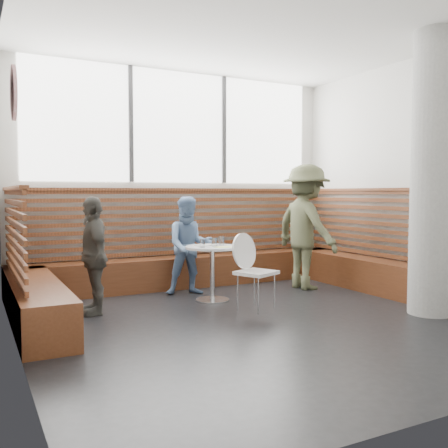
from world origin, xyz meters
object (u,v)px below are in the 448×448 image
cafe_table (212,262)px  cafe_chair (253,265)px  concrete_column (433,174)px  child_left (93,255)px  adult_man (306,227)px  child_back (190,246)px

cafe_table → cafe_chair: 0.65m
concrete_column → child_left: (-3.44, 1.78, -0.93)m
adult_man → child_left: bearing=88.7°
child_back → child_left: bearing=-146.3°
concrete_column → cafe_table: size_ratio=4.51×
adult_man → child_back: (-1.67, 0.37, -0.23)m
cafe_chair → child_back: 1.18m
cafe_table → child_back: child_back is taller
concrete_column → child_left: bearing=152.7°
concrete_column → adult_man: 2.06m
cafe_chair → child_left: child_left is taller
concrete_column → child_left: 3.99m
cafe_chair → child_left: (-1.76, 0.63, 0.14)m
cafe_chair → child_back: bearing=83.4°
cafe_chair → child_left: size_ratio=0.67×
cafe_table → adult_man: 1.63m
cafe_table → child_left: bearing=179.0°
adult_man → child_left: 3.10m
concrete_column → child_left: concrete_column is taller
concrete_column → adult_man: concrete_column is taller
adult_man → cafe_chair: bearing=115.9°
cafe_table → child_left: 1.51m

